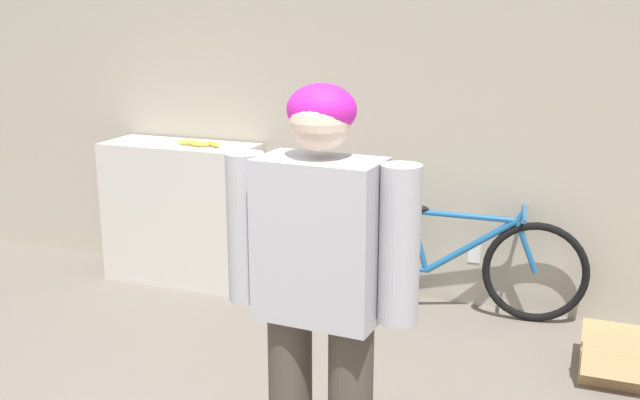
# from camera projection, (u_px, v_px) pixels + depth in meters

# --- Properties ---
(wall_back) EXTENTS (8.00, 0.07, 2.60)m
(wall_back) POSITION_uv_depth(u_px,v_px,m) (396.00, 100.00, 4.75)
(wall_back) COLOR #B7AD99
(wall_back) RESTS_ON ground_plane
(side_shelf) EXTENTS (1.06, 0.43, 0.97)m
(side_shelf) POSITION_uv_depth(u_px,v_px,m) (182.00, 212.00, 5.21)
(side_shelf) COLOR beige
(side_shelf) RESTS_ON ground_plane
(person) EXTENTS (0.72, 0.28, 1.63)m
(person) POSITION_uv_depth(u_px,v_px,m) (320.00, 277.00, 2.69)
(person) COLOR #4C4238
(person) RESTS_ON ground_plane
(bicycle) EXTENTS (1.69, 0.46, 0.70)m
(bicycle) POSITION_uv_depth(u_px,v_px,m) (447.00, 261.00, 4.65)
(bicycle) COLOR black
(bicycle) RESTS_ON ground_plane
(banana) EXTENTS (0.34, 0.09, 0.04)m
(banana) POSITION_uv_depth(u_px,v_px,m) (199.00, 143.00, 4.98)
(banana) COLOR #EAD64C
(banana) RESTS_ON side_shelf
(cardboard_box) EXTENTS (0.36, 0.51, 0.28)m
(cardboard_box) POSITION_uv_depth(u_px,v_px,m) (616.00, 355.00, 3.94)
(cardboard_box) COLOR tan
(cardboard_box) RESTS_ON ground_plane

